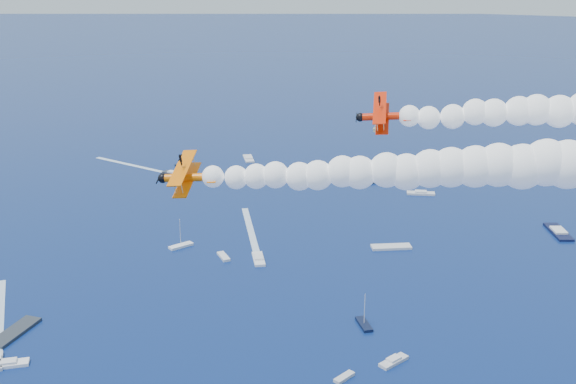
% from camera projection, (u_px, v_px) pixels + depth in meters
% --- Properties ---
extents(biplane_lead, '(8.55, 10.20, 7.45)m').
position_uv_depth(biplane_lead, '(384.00, 116.00, 89.75)').
color(biplane_lead, red).
extents(biplane_trail, '(9.50, 11.11, 7.61)m').
position_uv_depth(biplane_trail, '(189.00, 178.00, 87.15)').
color(biplane_trail, orange).
extents(smoke_trail_trail, '(70.92, 37.12, 12.34)m').
position_uv_depth(smoke_trail_trail, '(475.00, 168.00, 81.91)').
color(smoke_trail_trail, white).
extents(spectator_boats, '(233.34, 176.53, 0.70)m').
position_uv_depth(spectator_boats, '(378.00, 263.00, 194.32)').
color(spectator_boats, silver).
rests_on(spectator_boats, ground).
extents(boat_wakes, '(194.16, 153.12, 0.04)m').
position_uv_depth(boat_wakes, '(204.00, 261.00, 196.18)').
color(boat_wakes, white).
rests_on(boat_wakes, ground).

